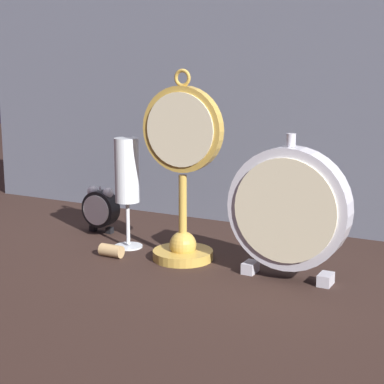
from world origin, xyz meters
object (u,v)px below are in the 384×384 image
Objects in this scene: alarm_clock_twin_bell at (100,207)px; mantel_clock_silver at (289,209)px; champagne_flute at (127,178)px; wine_cork at (112,250)px; pocket_watch_on_stand at (185,179)px.

mantel_clock_silver is at bearing -12.33° from alarm_clock_twin_bell.
wine_cork is (0.01, -0.06, -0.12)m from champagne_flute.
mantel_clock_silver is 0.33m from wine_cork.
mantel_clock_silver reaches higher than wine_cork.
pocket_watch_on_stand is 0.13m from champagne_flute.
wine_cork is at bearing -47.93° from alarm_clock_twin_bell.
wine_cork is at bearing -84.36° from champagne_flute.
pocket_watch_on_stand reaches higher than champagne_flute.
pocket_watch_on_stand is at bearing -18.80° from alarm_clock_twin_bell.
wine_cork is at bearing -174.27° from mantel_clock_silver.
mantel_clock_silver is (0.19, -0.01, -0.03)m from pocket_watch_on_stand.
champagne_flute reaches higher than alarm_clock_twin_bell.
champagne_flute is at bearing 172.10° from pocket_watch_on_stand.
wine_cork is (0.11, -0.12, -0.04)m from alarm_clock_twin_bell.
mantel_clock_silver is at bearing -5.50° from champagne_flute.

